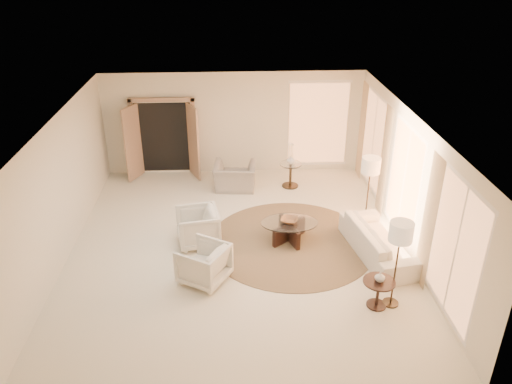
{
  "coord_description": "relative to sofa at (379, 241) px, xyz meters",
  "views": [
    {
      "loc": [
        -0.11,
        -8.95,
        5.79
      ],
      "look_at": [
        0.4,
        0.4,
        1.1
      ],
      "focal_mm": 35.0,
      "sensor_mm": 36.0,
      "label": 1
    }
  ],
  "objects": [
    {
      "name": "end_vase",
      "position": [
        -0.46,
        -1.61,
        0.3
      ],
      "size": [
        0.2,
        0.2,
        0.19
      ],
      "primitive_type": "imported",
      "rotation": [
        0.0,
        0.0,
        0.12
      ],
      "color": "silver",
      "rests_on": "end_table"
    },
    {
      "name": "armchair_left",
      "position": [
        -3.72,
        0.65,
        0.11
      ],
      "size": [
        0.93,
        0.97,
        0.87
      ],
      "primitive_type": "imported",
      "rotation": [
        0.0,
        0.0,
        -1.39
      ],
      "color": "silver",
      "rests_on": "room"
    },
    {
      "name": "area_rug",
      "position": [
        -1.73,
        0.57,
        -0.32
      ],
      "size": [
        4.16,
        4.16,
        0.01
      ],
      "primitive_type": "cylinder",
      "rotation": [
        0.0,
        0.0,
        -0.18
      ],
      "color": "#41301F",
      "rests_on": "room"
    },
    {
      "name": "curtains_right",
      "position": [
        0.52,
        1.43,
        0.98
      ],
      "size": [
        0.06,
        5.2,
        2.6
      ],
      "primitive_type": null,
      "color": "tan",
      "rests_on": "room"
    },
    {
      "name": "side_table",
      "position": [
        -1.43,
        3.33,
        0.07
      ],
      "size": [
        0.56,
        0.56,
        0.66
      ],
      "rotation": [
        0.0,
        0.0,
        -0.38
      ],
      "color": "#2D251A",
      "rests_on": "room"
    },
    {
      "name": "coffee_table",
      "position": [
        -1.77,
        0.65,
        -0.04
      ],
      "size": [
        1.52,
        1.52,
        0.45
      ],
      "rotation": [
        0.0,
        0.0,
        -0.28
      ],
      "color": "black",
      "rests_on": "room"
    },
    {
      "name": "accent_chair",
      "position": [
        -2.89,
        3.26,
        0.14
      ],
      "size": [
        1.12,
        0.78,
        0.93
      ],
      "primitive_type": "imported",
      "rotation": [
        0.0,
        0.0,
        3.06
      ],
      "color": "gray",
      "rests_on": "room"
    },
    {
      "name": "french_doors",
      "position": [
        -4.78,
        4.25,
        0.74
      ],
      "size": [
        1.95,
        0.66,
        2.16
      ],
      "color": "tan",
      "rests_on": "room"
    },
    {
      "name": "armchair_right",
      "position": [
        -3.55,
        -0.69,
        0.09
      ],
      "size": [
        1.07,
        1.09,
        0.83
      ],
      "primitive_type": "imported",
      "rotation": [
        0.0,
        0.0,
        -2.12
      ],
      "color": "silver",
      "rests_on": "room"
    },
    {
      "name": "sofa",
      "position": [
        0.0,
        0.0,
        0.0
      ],
      "size": [
        1.23,
        2.32,
        0.65
      ],
      "primitive_type": "imported",
      "rotation": [
        0.0,
        0.0,
        1.74
      ],
      "color": "silver",
      "rests_on": "room"
    },
    {
      "name": "bowl",
      "position": [
        -1.77,
        0.65,
        0.17
      ],
      "size": [
        0.47,
        0.47,
        0.09
      ],
      "primitive_type": "imported",
      "rotation": [
        0.0,
        0.0,
        -0.38
      ],
      "color": "brown",
      "rests_on": "coffee_table"
    },
    {
      "name": "floor_lamp_near",
      "position": [
        0.02,
        1.17,
        1.11
      ],
      "size": [
        0.41,
        0.41,
        1.68
      ],
      "rotation": [
        0.0,
        0.0,
        -0.02
      ],
      "color": "#2D251A",
      "rests_on": "room"
    },
    {
      "name": "windows_right",
      "position": [
        0.57,
        0.53,
        1.03
      ],
      "size": [
        0.1,
        6.4,
        2.4
      ],
      "primitive_type": null,
      "color": "#FFA766",
      "rests_on": "room"
    },
    {
      "name": "side_vase",
      "position": [
        -1.43,
        3.33,
        0.44
      ],
      "size": [
        0.28,
        0.28,
        0.23
      ],
      "primitive_type": "imported",
      "rotation": [
        0.0,
        0.0,
        -0.33
      ],
      "color": "silver",
      "rests_on": "side_table"
    },
    {
      "name": "end_table",
      "position": [
        -0.46,
        -1.61,
        0.04
      ],
      "size": [
        0.57,
        0.57,
        0.53
      ],
      "rotation": [
        0.0,
        0.0,
        -0.4
      ],
      "color": "black",
      "rests_on": "room"
    },
    {
      "name": "window_back_corner",
      "position": [
        -0.58,
        4.38,
        1.03
      ],
      "size": [
        1.7,
        0.1,
        2.4
      ],
      "primitive_type": null,
      "color": "#FFA766",
      "rests_on": "room"
    },
    {
      "name": "floor_lamp_far",
      "position": [
        -0.19,
        -1.57,
        1.1
      ],
      "size": [
        0.41,
        0.41,
        1.67
      ],
      "rotation": [
        0.0,
        0.0,
        0.28
      ],
      "color": "#2D251A",
      "rests_on": "room"
    },
    {
      "name": "room",
      "position": [
        -2.88,
        0.43,
        1.08
      ],
      "size": [
        7.04,
        8.04,
        2.83
      ],
      "color": "#F1E8CC",
      "rests_on": "ground"
    }
  ]
}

